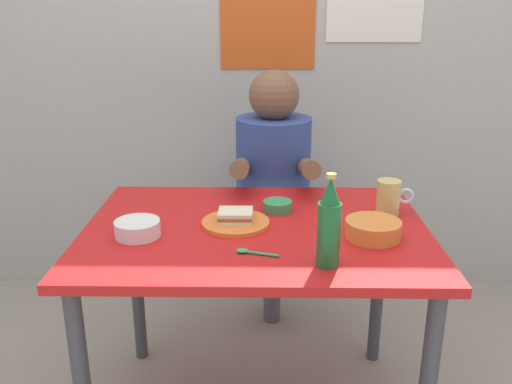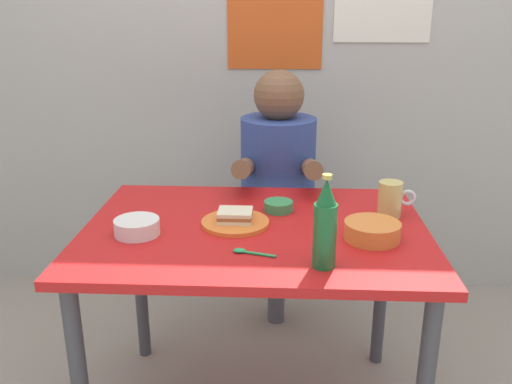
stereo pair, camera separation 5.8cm
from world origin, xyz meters
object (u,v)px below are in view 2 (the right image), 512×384
plate_orange (235,223)px  sandwich (235,215)px  dining_table (255,253)px  stool (277,253)px  rice_bowl_white (137,226)px  beer_bottle (325,226)px  person_seated (278,166)px  beer_mug (391,199)px

plate_orange → sandwich: bearing=0.0°
sandwich → dining_table: bearing=-10.0°
plate_orange → sandwich: 0.02m
stool → rice_bowl_white: 0.93m
stool → rice_bowl_white: bearing=-121.0°
dining_table → sandwich: bearing=170.0°
stool → beer_bottle: beer_bottle is taller
person_seated → plate_orange: size_ratio=3.27×
dining_table → beer_bottle: 0.40m
sandwich → person_seated: bearing=77.8°
person_seated → beer_mug: bearing=-52.8°
person_seated → plate_orange: (-0.13, -0.61, -0.02)m
person_seated → sandwich: person_seated is taller
plate_orange → beer_bottle: bearing=-47.1°
beer_bottle → person_seated: bearing=98.5°
dining_table → rice_bowl_white: (-0.36, -0.08, 0.12)m
dining_table → person_seated: (0.07, 0.62, 0.12)m
dining_table → person_seated: size_ratio=1.53×
person_seated → plate_orange: 0.62m
dining_table → stool: bearing=84.0°
beer_mug → sandwich: bearing=-168.6°
stool → plate_orange: bearing=-102.0°
plate_orange → rice_bowl_white: size_ratio=1.57×
sandwich → beer_bottle: 0.40m
plate_orange → stool: bearing=78.0°
plate_orange → sandwich: sandwich is taller
person_seated → beer_bottle: (0.13, -0.89, 0.09)m
stool → rice_bowl_white: size_ratio=3.21×
dining_table → plate_orange: bearing=170.0°
dining_table → rice_bowl_white: bearing=-167.2°
dining_table → sandwich: 0.14m
plate_orange → rice_bowl_white: (-0.30, -0.09, 0.02)m
dining_table → beer_mug: (0.45, 0.12, 0.15)m
plate_orange → person_seated: bearing=77.8°
dining_table → stool: (0.07, 0.63, -0.30)m
person_seated → beer_mug: size_ratio=5.71×
stool → beer_mug: size_ratio=3.57×
plate_orange → rice_bowl_white: bearing=-162.4°
person_seated → sandwich: bearing=-102.2°
stool → beer_mug: (0.38, -0.51, 0.45)m
person_seated → dining_table: bearing=-96.1°
person_seated → rice_bowl_white: size_ratio=5.14×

